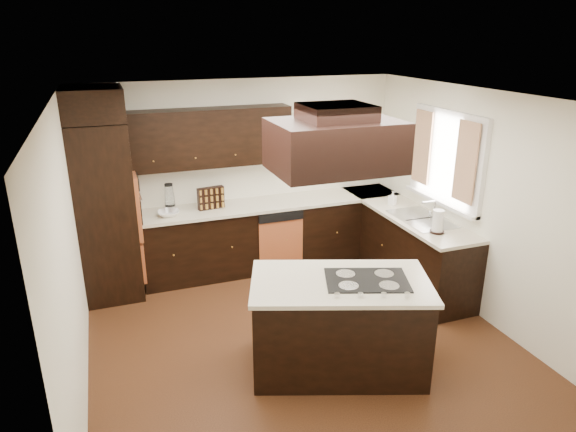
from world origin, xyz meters
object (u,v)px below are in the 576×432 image
Objects in this scene: spice_rack at (211,198)px; oven_column at (106,212)px; island at (339,327)px; range_hood at (335,146)px.

oven_column is at bearing 175.28° from spice_rack.
range_hood reaches higher than island.
spice_rack is (-0.68, 2.41, 0.62)m from island.
oven_column is 3.08m from island.
oven_column is 6.26× the size of spice_rack.
oven_column is 1.27m from spice_rack.
oven_column is 3.13m from range_hood.
island is (1.95, -2.30, -0.62)m from oven_column.
spice_rack is at bearing 104.43° from range_hood.
oven_column is 1.35× the size of island.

